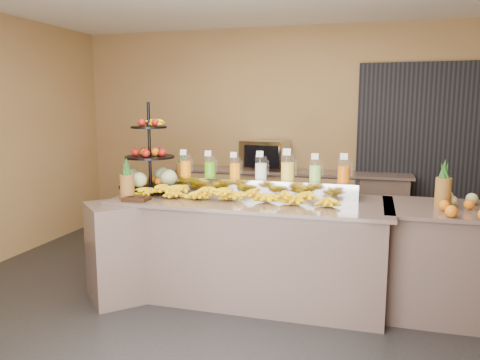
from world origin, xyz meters
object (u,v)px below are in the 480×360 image
at_px(pitcher_tray, 261,186).
at_px(fruit_stand, 154,169).
at_px(condiment_caddy, 137,199).
at_px(oven_warmer, 265,155).
at_px(right_fruit_pile, 465,202).
at_px(banana_heap, 232,191).

distance_m(pitcher_tray, fruit_stand, 1.07).
bearing_deg(pitcher_tray, condiment_caddy, -147.57).
height_order(condiment_caddy, oven_warmer, oven_warmer).
height_order(condiment_caddy, right_fruit_pile, right_fruit_pile).
relative_size(right_fruit_pile, oven_warmer, 0.81).
bearing_deg(right_fruit_pile, oven_warmer, 136.58).
bearing_deg(pitcher_tray, fruit_stand, -171.51).
xyz_separation_m(pitcher_tray, right_fruit_pile, (1.76, -0.32, 0.00)).
height_order(right_fruit_pile, oven_warmer, oven_warmer).
bearing_deg(oven_warmer, fruit_stand, -103.91).
xyz_separation_m(pitcher_tray, banana_heap, (-0.18, -0.35, -0.00)).
bearing_deg(condiment_caddy, pitcher_tray, 32.43).
bearing_deg(banana_heap, pitcher_tray, 62.61).
xyz_separation_m(condiment_caddy, oven_warmer, (0.66, 2.30, 0.18)).
distance_m(pitcher_tray, right_fruit_pile, 1.79).
relative_size(pitcher_tray, condiment_caddy, 8.37).
bearing_deg(condiment_caddy, fruit_stand, 96.71).
xyz_separation_m(banana_heap, condiment_caddy, (-0.81, -0.28, -0.06)).
height_order(banana_heap, right_fruit_pile, right_fruit_pile).
height_order(pitcher_tray, fruit_stand, fruit_stand).
xyz_separation_m(condiment_caddy, right_fruit_pile, (2.76, 0.31, 0.06)).
bearing_deg(right_fruit_pile, condiment_caddy, -173.48).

